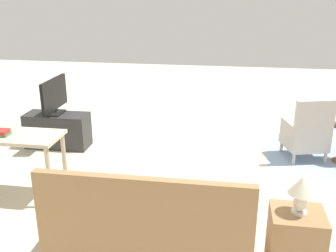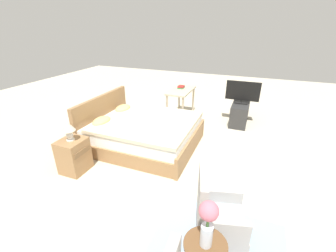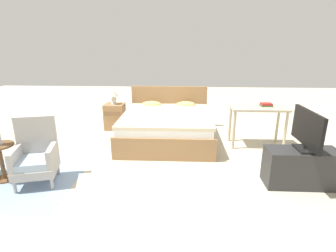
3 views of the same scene
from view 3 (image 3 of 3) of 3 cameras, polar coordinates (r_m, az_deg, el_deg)
name	(u,v)px [view 3 (image 3 of 3)]	position (r m, az deg, el deg)	size (l,w,h in m)	color
ground_plane	(151,157)	(4.64, -3.82, -6.75)	(16.00, 16.00, 0.00)	beige
floor_rug	(2,182)	(4.53, -32.39, -10.19)	(2.10, 1.50, 0.01)	#8EA8C6
bed	(167,125)	(5.39, -0.22, 0.12)	(1.77, 2.09, 0.96)	#997047
armchair_by_window_right	(36,157)	(4.15, -26.81, -5.97)	(0.66, 0.66, 0.92)	#ADA8A3
side_table	(1,158)	(4.45, -32.60, -5.88)	(0.40, 0.40, 0.55)	brown
nightstand	(115,116)	(6.20, -11.48, 2.05)	(0.44, 0.41, 0.59)	#997047
table_lamp	(114,95)	(6.09, -11.76, 6.68)	(0.22, 0.22, 0.33)	silver
tv_stand	(301,168)	(4.10, 26.93, -8.08)	(0.96, 0.40, 0.53)	#2D2D2D
tv_flatscreen	(307,130)	(3.92, 28.04, -0.78)	(0.20, 0.81, 0.55)	black
vanity_desk	(258,113)	(5.25, 19.00, 2.71)	(1.04, 0.52, 0.77)	beige
book_stack	(266,105)	(5.32, 20.59, 4.35)	(0.23, 0.16, 0.06)	#337A47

